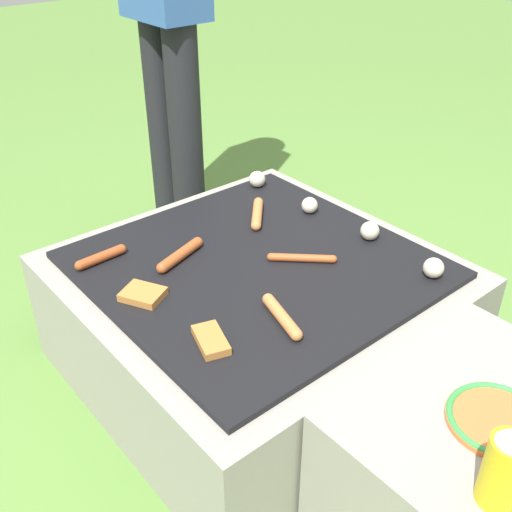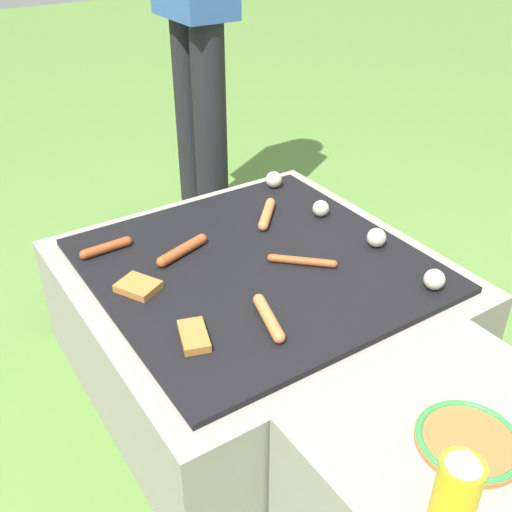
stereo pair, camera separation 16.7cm
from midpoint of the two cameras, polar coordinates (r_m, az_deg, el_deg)
name	(u,v)px [view 1 (the left image)]	position (r m, az deg, el deg)	size (l,w,h in m)	color
ground_plane	(256,366)	(1.92, -2.53, -10.48)	(14.00, 14.00, 0.00)	#567F38
grill	(256,317)	(1.80, -2.68, -5.94)	(0.98, 0.98, 0.39)	gray
side_ledge	(483,481)	(1.44, 17.54, -19.94)	(0.52, 0.59, 0.39)	gray
sausage_back_left	(302,258)	(1.68, 1.57, -0.28)	(0.14, 0.15, 0.02)	#A34C23
sausage_front_center	(180,255)	(1.71, -10.01, 0.04)	(0.08, 0.19, 0.03)	#A34C23
sausage_mid_left	(282,316)	(1.45, -0.83, -5.88)	(0.18, 0.07, 0.03)	#C6753D
sausage_front_left	(257,214)	(1.90, -2.40, 3.99)	(0.15, 0.14, 0.03)	#C6753D
sausage_mid_right	(101,257)	(1.76, -17.21, -0.18)	(0.03, 0.16, 0.03)	#93421E
bread_slice_center	(211,340)	(1.41, -7.77, -8.06)	(0.13, 0.09, 0.02)	#B27033
bread_slice_right	(143,294)	(1.58, -13.73, -3.66)	(0.13, 0.12, 0.02)	#B27033
mushroom_row	(337,218)	(1.86, 5.16, 3.57)	(0.80, 0.08, 0.06)	beige
plate_colorful	(498,420)	(1.28, 18.53, -14.74)	(0.20, 0.20, 0.02)	orange
condiment_bottle	(505,467)	(1.10, 18.52, -18.69)	(0.07, 0.07, 0.18)	gold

